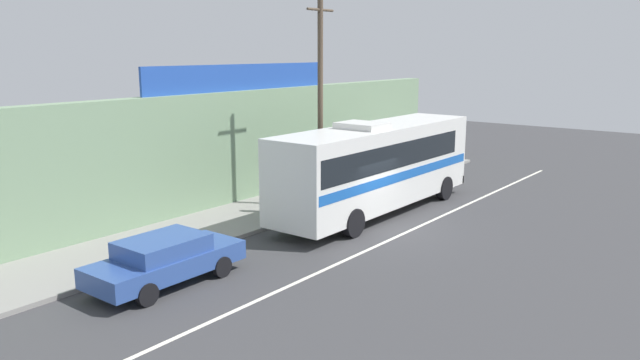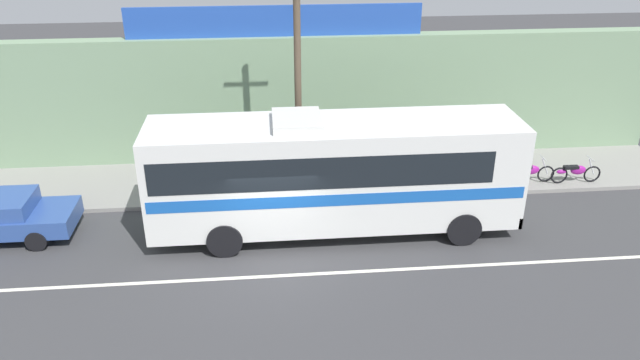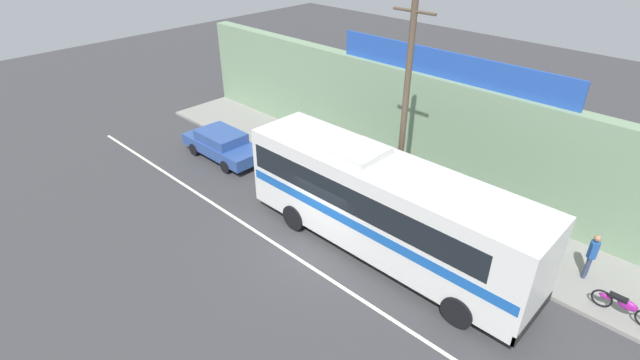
# 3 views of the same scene
# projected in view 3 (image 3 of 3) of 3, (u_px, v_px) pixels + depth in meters

# --- Properties ---
(ground_plane) EXTENTS (70.00, 70.00, 0.00)m
(ground_plane) POSITION_uv_depth(u_px,v_px,m) (314.00, 249.00, 17.51)
(ground_plane) COLOR #3A3A3D
(sidewalk_slab) EXTENTS (30.00, 3.60, 0.14)m
(sidewalk_slab) POSITION_uv_depth(u_px,v_px,m) (397.00, 193.00, 20.71)
(sidewalk_slab) COLOR gray
(sidewalk_slab) RESTS_ON ground_plane
(storefront_facade) EXTENTS (30.00, 0.70, 4.80)m
(storefront_facade) POSITION_uv_depth(u_px,v_px,m) (431.00, 130.00, 20.87)
(storefront_facade) COLOR gray
(storefront_facade) RESTS_ON ground_plane
(storefront_billboard) EXTENTS (10.63, 0.12, 1.10)m
(storefront_billboard) POSITION_uv_depth(u_px,v_px,m) (447.00, 65.00, 19.16)
(storefront_billboard) COLOR #234CAD
(storefront_billboard) RESTS_ON storefront_facade
(road_center_stripe) EXTENTS (30.00, 0.14, 0.01)m
(road_center_stripe) POSITION_uv_depth(u_px,v_px,m) (298.00, 259.00, 17.01)
(road_center_stripe) COLOR silver
(road_center_stripe) RESTS_ON ground_plane
(intercity_bus) EXTENTS (11.05, 2.66, 3.78)m
(intercity_bus) POSITION_uv_depth(u_px,v_px,m) (383.00, 203.00, 16.38)
(intercity_bus) COLOR silver
(intercity_bus) RESTS_ON ground_plane
(parked_car) EXTENTS (4.52, 1.90, 1.37)m
(parked_car) POSITION_uv_depth(u_px,v_px,m) (223.00, 144.00, 23.39)
(parked_car) COLOR #2D4C93
(parked_car) RESTS_ON ground_plane
(utility_pole) EXTENTS (1.60, 0.22, 8.48)m
(utility_pole) POSITION_uv_depth(u_px,v_px,m) (405.00, 113.00, 16.98)
(utility_pole) COLOR brown
(utility_pole) RESTS_ON sidewalk_slab
(motorcycle_orange) EXTENTS (1.84, 0.56, 0.94)m
(motorcycle_orange) POSITION_uv_depth(u_px,v_px,m) (624.00, 305.00, 14.28)
(motorcycle_orange) COLOR black
(motorcycle_orange) RESTS_ON sidewalk_slab
(motorcycle_green) EXTENTS (1.88, 0.56, 0.94)m
(motorcycle_green) POSITION_uv_depth(u_px,v_px,m) (493.00, 250.00, 16.56)
(motorcycle_green) COLOR black
(motorcycle_green) RESTS_ON sidewalk_slab
(pedestrian_far_left) EXTENTS (0.30, 0.48, 1.71)m
(pedestrian_far_left) POSITION_uv_depth(u_px,v_px,m) (592.00, 253.00, 15.51)
(pedestrian_far_left) COLOR navy
(pedestrian_far_left) RESTS_ON sidewalk_slab
(pedestrian_by_curb) EXTENTS (0.30, 0.48, 1.75)m
(pedestrian_by_curb) POSITION_uv_depth(u_px,v_px,m) (371.00, 168.00, 20.40)
(pedestrian_by_curb) COLOR brown
(pedestrian_by_curb) RESTS_ON sidewalk_slab
(pedestrian_far_right) EXTENTS (0.30, 0.48, 1.74)m
(pedestrian_far_right) POSITION_uv_depth(u_px,v_px,m) (460.00, 198.00, 18.35)
(pedestrian_far_right) COLOR navy
(pedestrian_far_right) RESTS_ON sidewalk_slab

